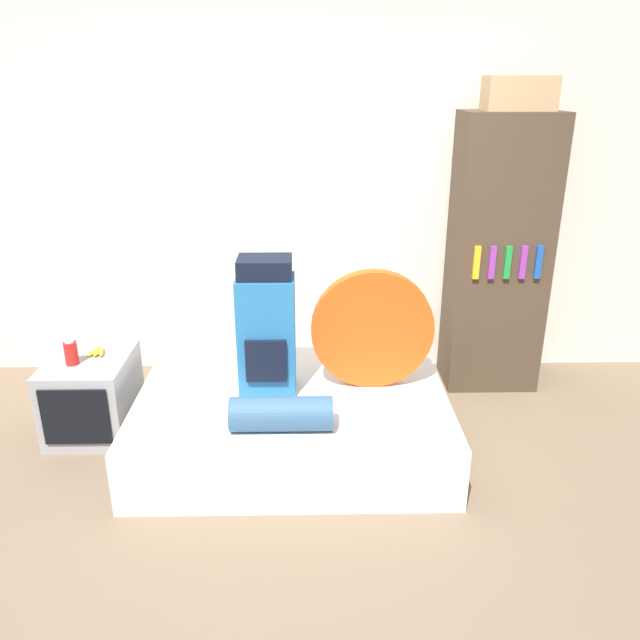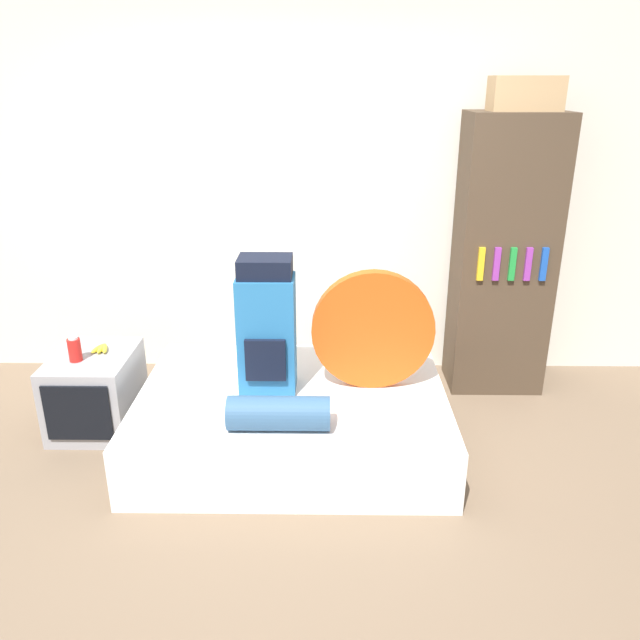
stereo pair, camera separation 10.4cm
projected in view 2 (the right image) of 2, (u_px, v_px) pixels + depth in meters
name	position (u px, v px, depth m)	size (l,w,h in m)	color
ground_plane	(279.00, 514.00, 3.20)	(16.00, 16.00, 0.00)	brown
wall_back	(293.00, 197.00, 4.41)	(8.00, 0.05, 2.60)	silver
bed	(293.00, 417.00, 3.76)	(1.80, 1.34, 0.36)	white
backpack	(267.00, 327.00, 3.59)	(0.33, 0.28, 0.80)	#23669E
tent_bag	(373.00, 330.00, 3.63)	(0.72, 0.08, 0.72)	#D14C14
sleeping_roll	(279.00, 413.00, 3.26)	(0.54, 0.18, 0.18)	#33567A
television	(96.00, 391.00, 3.93)	(0.49, 0.61, 0.49)	#939399
canister	(75.00, 349.00, 3.75)	(0.08, 0.08, 0.16)	red
banana_bunch	(102.00, 348.00, 3.91)	(0.11, 0.15, 0.03)	yellow
bookshelf	(503.00, 257.00, 4.24)	(0.64, 0.44, 1.90)	#473828
cardboard_box	(525.00, 93.00, 3.84)	(0.43, 0.23, 0.21)	tan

